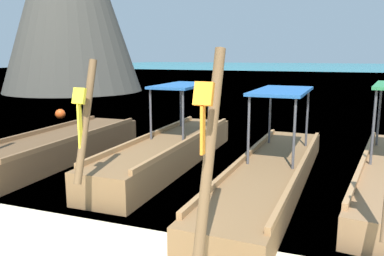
% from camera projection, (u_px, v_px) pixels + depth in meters
% --- Properties ---
extents(sea_water, '(120.00, 120.00, 0.00)m').
position_uv_depth(sea_water, '(323.00, 71.00, 60.99)').
color(sea_water, '#147A89').
rests_on(sea_water, ground).
extents(longtail_boat_pink_ribbon, '(1.47, 5.93, 2.84)m').
position_uv_depth(longtail_boat_pink_ribbon, '(59.00, 147.00, 9.62)').
color(longtail_boat_pink_ribbon, brown).
rests_on(longtail_boat_pink_ribbon, ground).
extents(longtail_boat_yellow_ribbon, '(1.18, 6.49, 2.49)m').
position_uv_depth(longtail_boat_yellow_ribbon, '(170.00, 150.00, 9.13)').
color(longtail_boat_yellow_ribbon, brown).
rests_on(longtail_boat_yellow_ribbon, ground).
extents(longtail_boat_orange_ribbon, '(1.46, 7.26, 2.63)m').
position_uv_depth(longtail_boat_orange_ribbon, '(271.00, 171.00, 7.64)').
color(longtail_boat_orange_ribbon, brown).
rests_on(longtail_boat_orange_ribbon, ground).
extents(mooring_buoy_near, '(0.40, 0.40, 0.40)m').
position_uv_depth(mooring_buoy_near, '(60.00, 114.00, 15.67)').
color(mooring_buoy_near, '#EA5119').
rests_on(mooring_buoy_near, sea_water).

